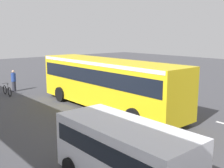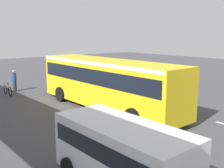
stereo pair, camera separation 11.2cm
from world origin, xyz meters
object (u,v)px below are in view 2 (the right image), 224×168
Objects in this scene: pedestrian at (14,81)px; city_bus at (107,80)px; parked_van at (122,151)px; traffic_sign at (146,74)px; bicycle_black at (8,90)px.

city_bus is at bearing -165.05° from pedestrian.
parked_van is 16.91m from pedestrian.
city_bus reaches higher than traffic_sign.
parked_van is 2.71× the size of bicycle_black.
pedestrian is (16.65, -2.92, -0.30)m from parked_van.
parked_van reaches higher than bicycle_black.
parked_van is at bearing 143.79° from city_bus.
traffic_sign is (-9.16, -6.22, 1.00)m from pedestrian.
city_bus is 9.17m from parked_van.
bicycle_black is at bearing 139.22° from pedestrian.
traffic_sign is at bearing -88.23° from city_bus.
traffic_sign is at bearing -50.66° from parked_van.
traffic_sign is (-8.01, -7.20, 1.52)m from bicycle_black.
city_bus reaches higher than bicycle_black.
traffic_sign is (0.12, -3.74, 0.01)m from city_bus.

